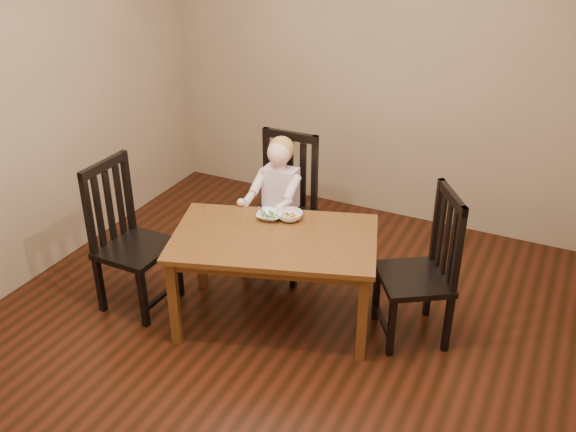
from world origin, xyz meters
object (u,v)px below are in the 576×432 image
at_px(bowl_peas, 270,216).
at_px(dining_table, 274,246).
at_px(chair_left, 129,239).
at_px(chair_child, 283,207).
at_px(chair_right, 423,270).
at_px(toddler, 280,193).
at_px(bowl_veg, 290,216).

bearing_deg(bowl_peas, dining_table, -56.11).
height_order(dining_table, chair_left, chair_left).
bearing_deg(dining_table, chair_child, 111.89).
bearing_deg(dining_table, bowl_peas, 123.89).
xyz_separation_m(dining_table, chair_right, (0.92, 0.28, -0.08)).
xyz_separation_m(chair_child, chair_right, (1.19, -0.38, -0.01)).
bearing_deg(toddler, chair_child, -90.00).
distance_m(chair_child, bowl_peas, 0.50).
bearing_deg(chair_left, bowl_peas, 118.85).
bearing_deg(bowl_peas, toddler, 107.36).
bearing_deg(bowl_veg, chair_right, 1.46).
relative_size(chair_right, bowl_peas, 5.99).
bearing_deg(chair_left, dining_table, 104.92).
xyz_separation_m(chair_right, bowl_veg, (-0.93, -0.02, 0.19)).
xyz_separation_m(chair_child, bowl_veg, (0.25, -0.40, 0.18)).
height_order(dining_table, bowl_peas, bowl_peas).
height_order(dining_table, toddler, toddler).
bearing_deg(chair_child, toddler, 90.00).
bearing_deg(chair_left, chair_child, 141.87).
distance_m(chair_child, bowl_veg, 0.51).
bearing_deg(chair_right, dining_table, 73.68).
xyz_separation_m(chair_left, bowl_veg, (0.99, 0.50, 0.18)).
height_order(chair_right, bowl_veg, chair_right).
relative_size(dining_table, toddler, 2.64).
xyz_separation_m(bowl_peas, bowl_veg, (0.13, 0.05, 0.01)).
distance_m(toddler, bowl_peas, 0.41).
distance_m(chair_child, chair_right, 1.25).
distance_m(dining_table, chair_right, 0.97).
bearing_deg(dining_table, chair_right, 16.66).
height_order(bowl_peas, bowl_veg, bowl_veg).
xyz_separation_m(toddler, bowl_peas, (0.12, -0.40, 0.02)).
bearing_deg(dining_table, toddler, 113.56).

